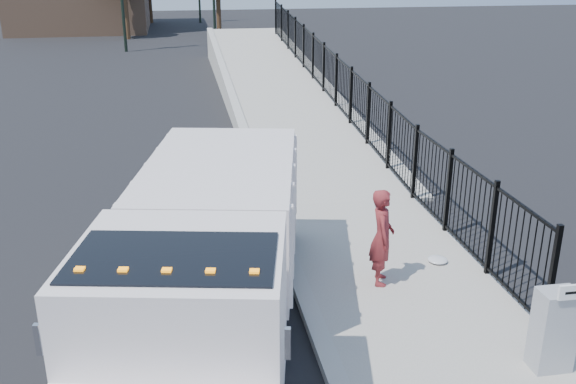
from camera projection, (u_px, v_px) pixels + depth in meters
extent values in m
plane|color=black|center=(302.00, 295.00, 11.56)|extent=(120.00, 120.00, 0.00)
cube|color=#9E998E|center=(447.00, 344.00, 10.00)|extent=(3.55, 12.00, 0.12)
cube|color=#ADAAA3|center=(327.00, 355.00, 9.69)|extent=(0.30, 12.00, 0.16)
cube|color=#9E998E|center=(279.00, 100.00, 26.65)|extent=(3.95, 24.06, 3.19)
cube|color=black|center=(336.00, 98.00, 22.88)|extent=(0.10, 28.00, 1.80)
cube|color=black|center=(213.00, 300.00, 10.28)|extent=(2.39, 7.07, 0.23)
cube|color=white|center=(183.00, 325.00, 7.70)|extent=(2.82, 2.70, 2.06)
cube|color=black|center=(176.00, 291.00, 7.24)|extent=(2.48, 1.76, 0.87)
cube|color=white|center=(221.00, 209.00, 11.16)|extent=(3.27, 4.72, 1.75)
cube|color=silver|center=(38.00, 339.00, 6.60)|extent=(0.07, 0.07, 0.36)
cube|color=silver|center=(288.00, 343.00, 6.54)|extent=(0.07, 0.07, 0.36)
cube|color=orange|center=(80.00, 270.00, 6.77)|extent=(0.12, 0.10, 0.06)
cube|color=orange|center=(123.00, 271.00, 6.76)|extent=(0.12, 0.10, 0.06)
cube|color=orange|center=(167.00, 272.00, 6.75)|extent=(0.12, 0.10, 0.06)
cube|color=orange|center=(211.00, 272.00, 6.74)|extent=(0.12, 0.10, 0.06)
cube|color=orange|center=(254.00, 273.00, 6.73)|extent=(0.12, 0.10, 0.06)
cylinder|color=black|center=(171.00, 249.00, 12.15)|extent=(0.53, 1.07, 1.03)
cylinder|color=black|center=(285.00, 250.00, 12.10)|extent=(0.53, 1.07, 1.03)
cylinder|color=black|center=(182.00, 225.00, 13.21)|extent=(0.53, 1.07, 1.03)
cylinder|color=black|center=(286.00, 226.00, 13.15)|extent=(0.53, 1.07, 1.03)
imported|color=maroon|center=(382.00, 237.00, 11.46)|extent=(0.57, 0.74, 1.80)
cube|color=gray|center=(554.00, 330.00, 9.14)|extent=(0.55, 0.40, 1.25)
cube|color=white|center=(570.00, 292.00, 8.68)|extent=(0.35, 0.04, 0.22)
ellipsoid|color=silver|center=(438.00, 260.00, 12.49)|extent=(0.39, 0.39, 0.10)
cylinder|color=#382314|center=(126.00, 16.00, 44.42)|extent=(0.36, 0.36, 3.20)
cylinder|color=#382314|center=(219.00, 11.00, 48.04)|extent=(0.36, 0.36, 3.20)
cylinder|color=#382314|center=(150.00, 4.00, 54.58)|extent=(0.36, 0.36, 3.20)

